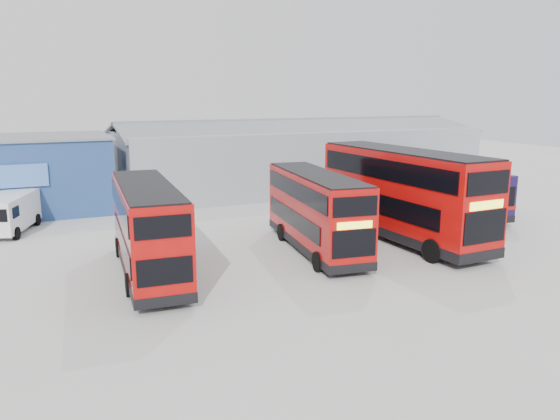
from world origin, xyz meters
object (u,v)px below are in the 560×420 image
object	(u,v)px
double_decker_left	(148,230)
double_decker_right	(402,196)
panel_van	(8,212)
maintenance_shed	(296,156)
single_decker_blue	(443,188)
office_block	(15,174)
double_decker_centre	(316,212)

from	to	relation	value
double_decker_left	double_decker_right	xyz separation A→B (m)	(13.80, 0.42, 0.45)
double_decker_left	panel_van	distance (m)	12.49
maintenance_shed	double_decker_left	bearing A→B (deg)	-130.54
single_decker_blue	maintenance_shed	bearing A→B (deg)	-61.63
office_block	double_decker_right	size ratio (longest dim) A/B	1.03
single_decker_blue	panel_van	world-z (taller)	single_decker_blue
office_block	panel_van	bearing A→B (deg)	-93.11
double_decker_left	single_decker_blue	xyz separation A→B (m)	(21.21, 5.76, -0.46)
single_decker_blue	double_decker_right	bearing A→B (deg)	44.28
office_block	double_decker_left	xyz separation A→B (m)	(5.63, -17.14, -0.55)
double_decker_centre	single_decker_blue	distance (m)	13.78
office_block	double_decker_right	distance (m)	25.63
maintenance_shed	single_decker_blue	bearing A→B (deg)	-70.13
maintenance_shed	double_decker_left	size ratio (longest dim) A/B	3.12
office_block	double_decker_left	distance (m)	18.05
single_decker_blue	panel_van	distance (m)	27.67
double_decker_centre	double_decker_right	distance (m)	5.31
maintenance_shed	double_decker_left	xyz separation A→B (m)	(-16.37, -19.15, -0.57)
maintenance_shed	double_decker_centre	size ratio (longest dim) A/B	3.15
double_decker_left	double_decker_centre	bearing A→B (deg)	-173.25
office_block	single_decker_blue	world-z (taller)	office_block
single_decker_blue	double_decker_left	bearing A→B (deg)	23.69
double_decker_left	maintenance_shed	bearing A→B (deg)	-126.65
double_decker_centre	double_decker_right	bearing A→B (deg)	7.34
double_decker_left	single_decker_blue	bearing A→B (deg)	-160.92
double_decker_right	double_decker_left	bearing A→B (deg)	179.36
office_block	double_decker_right	xyz separation A→B (m)	(19.43, -16.72, -0.10)
double_decker_left	double_decker_centre	distance (m)	8.52
office_block	double_decker_centre	bearing A→B (deg)	-49.77
double_decker_centre	double_decker_right	world-z (taller)	double_decker_right
maintenance_shed	double_decker_centre	world-z (taller)	maintenance_shed
maintenance_shed	double_decker_right	size ratio (longest dim) A/B	2.57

